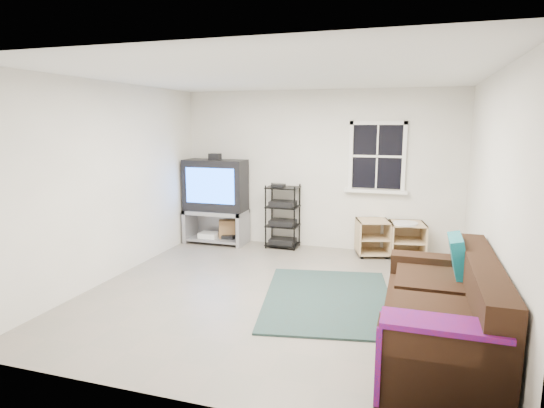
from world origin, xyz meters
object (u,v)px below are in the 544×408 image
(tv_unit, at_px, (216,194))
(side_table_right, at_px, (406,237))
(sofa, at_px, (443,317))
(av_rack, at_px, (283,220))
(side_table_left, at_px, (372,236))

(tv_unit, bearing_deg, side_table_right, 0.64)
(tv_unit, distance_m, sofa, 4.65)
(tv_unit, distance_m, av_rack, 1.25)
(tv_unit, xyz_separation_m, sofa, (3.57, -2.94, -0.51))
(side_table_left, distance_m, side_table_right, 0.52)
(tv_unit, height_order, side_table_right, tv_unit)
(sofa, bearing_deg, side_table_left, 106.86)
(av_rack, xyz_separation_m, side_table_right, (2.00, -0.04, -0.13))
(tv_unit, distance_m, side_table_right, 3.22)
(av_rack, bearing_deg, side_table_right, -1.09)
(av_rack, height_order, side_table_right, av_rack)
(tv_unit, height_order, sofa, tv_unit)
(tv_unit, distance_m, side_table_left, 2.71)
(av_rack, relative_size, side_table_left, 1.76)
(av_rack, distance_m, sofa, 3.84)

